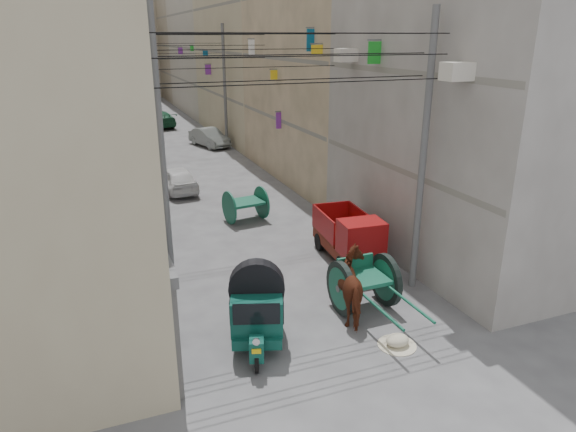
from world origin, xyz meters
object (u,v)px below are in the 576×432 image
mini_truck (352,240)px  horse (356,287)px  distant_car_green (157,119)px  distant_car_white (176,179)px  auto_rickshaw (257,307)px  tonga_cart (364,283)px  distant_car_grey (209,137)px  feed_sack (397,340)px  second_cart (246,204)px

mini_truck → horse: 3.40m
distant_car_green → distant_car_white: bearing=69.3°
horse → distant_car_white: (-2.49, 13.77, -0.25)m
auto_rickshaw → tonga_cart: size_ratio=0.74×
distant_car_white → distant_car_grey: (3.97, 10.12, 0.00)m
feed_sack → distant_car_grey: 25.59m
tonga_cart → auto_rickshaw: bearing=-171.6°
auto_rickshaw → mini_truck: bearing=56.0°
distant_car_grey → distant_car_green: size_ratio=0.82×
feed_sack → horse: size_ratio=0.29×
auto_rickshaw → feed_sack: 3.56m
horse → distant_car_grey: horse is taller
distant_car_white → distant_car_grey: 10.87m
distant_car_green → tonga_cart: bearing=76.3°
distant_car_grey → distant_car_green: bearing=86.5°
second_cart → feed_sack: size_ratio=2.89×
distant_car_green → auto_rickshaw: bearing=70.8°
mini_truck → feed_sack: bearing=-99.9°
feed_sack → distant_car_grey: distant_car_grey is taller
feed_sack → distant_car_green: distant_car_green is taller
auto_rickshaw → distant_car_white: bearing=107.3°
distant_car_grey → feed_sack: bearing=-109.5°
mini_truck → second_cart: 5.75m
horse → distant_car_white: 14.00m
mini_truck → auto_rickshaw: bearing=-138.4°
second_cart → distant_car_grey: bearing=74.0°
tonga_cart → distant_car_green: tonga_cart is taller
auto_rickshaw → second_cart: size_ratio=1.43×
feed_sack → distant_car_grey: size_ratio=0.16×
second_cart → distant_car_green: bearing=82.0°
auto_rickshaw → feed_sack: auto_rickshaw is taller
second_cart → distant_car_green: second_cart is taller
tonga_cart → mini_truck: mini_truck is taller
auto_rickshaw → distant_car_green: (2.10, 33.65, -0.32)m
distant_car_white → distant_car_green: 19.70m
second_cart → distant_car_green: size_ratio=0.38×
second_cart → distant_car_white: (-1.93, 5.35, -0.11)m
tonga_cart → feed_sack: bearing=-94.1°
horse → distant_car_white: size_ratio=0.57×
tonga_cart → distant_car_green: size_ratio=0.73×
auto_rickshaw → feed_sack: size_ratio=4.13×
distant_car_white → distant_car_green: size_ratio=0.79×
feed_sack → distant_car_grey: (1.20, 25.56, 0.47)m
auto_rickshaw → horse: horse is taller
tonga_cart → second_cart: 8.20m
second_cart → auto_rickshaw: bearing=-113.4°
distant_car_grey → distant_car_green: distant_car_green is taller
mini_truck → second_cart: (-2.05, 5.37, -0.12)m
tonga_cart → mini_truck: size_ratio=1.03×
distant_car_white → second_cart: bearing=104.2°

